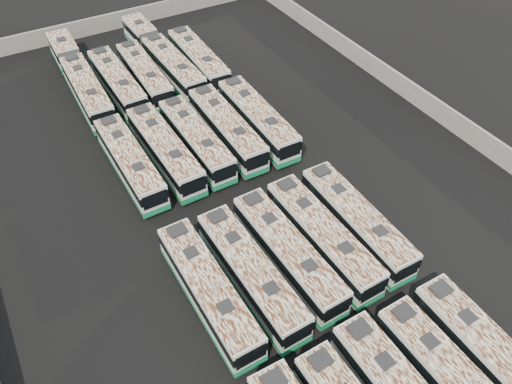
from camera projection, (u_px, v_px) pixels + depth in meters
The scene contains 18 objects.
ground at pixel (249, 195), 43.93m from camera, with size 140.00×140.00×0.00m, color black.
perimeter_wall at pixel (249, 186), 43.16m from camera, with size 45.20×73.20×2.20m.
bus_front_far_right at pixel (493, 361), 30.98m from camera, with size 2.57×11.86×3.34m.
bus_midfront_far_left at pixel (209, 291), 34.70m from camera, with size 2.59×11.87×3.34m.
bus_midfront_left at pixel (251, 274), 35.70m from camera, with size 2.75×11.95×3.35m.
bus_midfront_center at pixel (288, 253), 37.05m from camera, with size 2.78×11.96×3.35m.
bus_midfront_right at pixel (322, 237), 38.17m from camera, with size 2.74×12.02×3.38m.
bus_midfront_far_right at pixel (356, 221), 39.36m from camera, with size 2.63×11.86×3.33m.
bus_midback_far_left at pixel (130, 162), 44.46m from camera, with size 2.62×11.77×3.31m.
bus_midback_left at pixel (165, 150), 45.59m from camera, with size 2.80×12.07×3.39m.
bus_midback_center at pixel (196, 140), 46.76m from camera, with size 2.55×11.70×3.29m.
bus_midback_right at pixel (227, 129), 47.93m from camera, with size 2.69×12.05×3.39m.
bus_midback_far_right at pixel (258, 119), 48.99m from camera, with size 2.80×12.19×3.42m.
bus_back_far_left at pixel (80, 77), 54.53m from camera, with size 2.94×18.76×3.39m.
bus_back_left at pixel (118, 83), 53.76m from camera, with size 2.67×11.94×3.36m.
bus_back_center at pixel (145, 75), 54.93m from camera, with size 2.74×11.74×3.29m.
bus_back_right at pixel (162, 56), 57.96m from camera, with size 2.97×18.45×3.34m.
bus_back_far_right at pixel (199, 60), 57.19m from camera, with size 2.85×12.05×3.38m.
Camera 1 is at (-15.17, -27.31, 30.88)m, focal length 35.00 mm.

